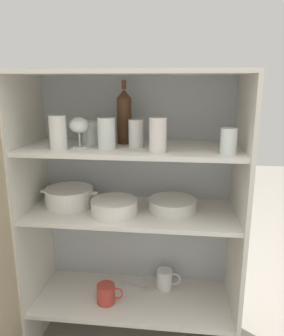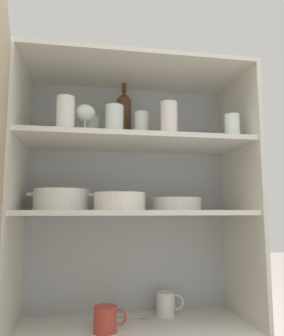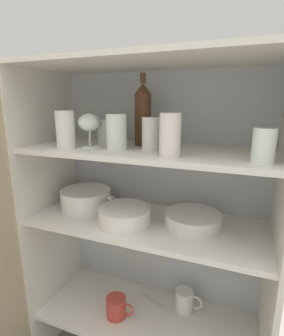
{
  "view_description": "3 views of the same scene",
  "coord_description": "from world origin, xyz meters",
  "px_view_note": "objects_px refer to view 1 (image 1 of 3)",
  "views": [
    {
      "loc": [
        0.21,
        -1.2,
        1.27
      ],
      "look_at": [
        0.05,
        0.18,
        0.91
      ],
      "focal_mm": 35.0,
      "sensor_mm": 36.0,
      "label": 1
    },
    {
      "loc": [
        -0.2,
        -1.18,
        0.7
      ],
      "look_at": [
        0.03,
        0.2,
        0.89
      ],
      "focal_mm": 35.0,
      "sensor_mm": 36.0,
      "label": 2
    },
    {
      "loc": [
        0.35,
        -0.73,
        1.17
      ],
      "look_at": [
        -0.02,
        0.19,
        0.93
      ],
      "focal_mm": 28.0,
      "sensor_mm": 36.0,
      "label": 3
    }
  ],
  "objects_px": {
    "plate_stack_white": "(173,205)",
    "casserole_dish": "(69,197)",
    "mixing_bowl_large": "(114,206)",
    "coffee_mug_primary": "(165,279)",
    "wine_bottle": "(124,116)"
  },
  "relations": [
    {
      "from": "casserole_dish",
      "to": "plate_stack_white",
      "type": "bearing_deg",
      "value": -0.9
    },
    {
      "from": "wine_bottle",
      "to": "casserole_dish",
      "type": "xyz_separation_m",
      "value": [
        -0.26,
        -0.04,
        -0.38
      ]
    },
    {
      "from": "wine_bottle",
      "to": "coffee_mug_primary",
      "type": "distance_m",
      "value": 0.85
    },
    {
      "from": "plate_stack_white",
      "to": "mixing_bowl_large",
      "type": "xyz_separation_m",
      "value": [
        -0.25,
        -0.08,
        0.01
      ]
    },
    {
      "from": "mixing_bowl_large",
      "to": "coffee_mug_primary",
      "type": "height_order",
      "value": "mixing_bowl_large"
    },
    {
      "from": "plate_stack_white",
      "to": "casserole_dish",
      "type": "distance_m",
      "value": 0.49
    },
    {
      "from": "mixing_bowl_large",
      "to": "casserole_dish",
      "type": "xyz_separation_m",
      "value": [
        -0.23,
        0.09,
        0.01
      ]
    },
    {
      "from": "wine_bottle",
      "to": "mixing_bowl_large",
      "type": "height_order",
      "value": "wine_bottle"
    },
    {
      "from": "mixing_bowl_large",
      "to": "coffee_mug_primary",
      "type": "bearing_deg",
      "value": 33.73
    },
    {
      "from": "plate_stack_white",
      "to": "coffee_mug_primary",
      "type": "xyz_separation_m",
      "value": [
        -0.03,
        0.07,
        -0.44
      ]
    },
    {
      "from": "wine_bottle",
      "to": "plate_stack_white",
      "type": "height_order",
      "value": "wine_bottle"
    },
    {
      "from": "wine_bottle",
      "to": "casserole_dish",
      "type": "relative_size",
      "value": 1.02
    },
    {
      "from": "plate_stack_white",
      "to": "wine_bottle",
      "type": "bearing_deg",
      "value": 168.54
    },
    {
      "from": "wine_bottle",
      "to": "casserole_dish",
      "type": "height_order",
      "value": "wine_bottle"
    },
    {
      "from": "mixing_bowl_large",
      "to": "coffee_mug_primary",
      "type": "xyz_separation_m",
      "value": [
        0.22,
        0.15,
        -0.45
      ]
    }
  ]
}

